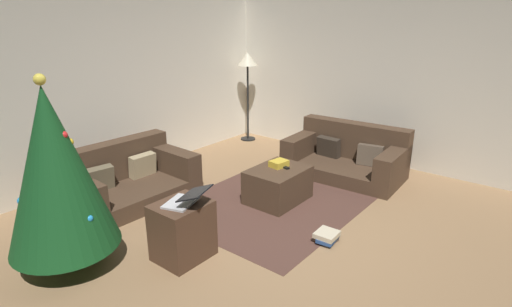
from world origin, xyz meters
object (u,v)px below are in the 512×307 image
(ottoman, at_px, (278,185))
(corner_lamp, at_px, (248,66))
(couch_right, at_px, (347,156))
(christmas_tree, at_px, (55,170))
(tv_remote, at_px, (284,167))
(book_stack, at_px, (327,237))
(couch_left, at_px, (125,180))
(gift_box, at_px, (279,164))
(side_table, at_px, (183,231))
(laptop, at_px, (186,199))

(ottoman, xyz_separation_m, corner_lamp, (1.87, 2.06, 1.19))
(couch_right, xyz_separation_m, ottoman, (-1.41, 0.26, -0.06))
(couch_right, bearing_deg, christmas_tree, 73.01)
(tv_remote, distance_m, book_stack, 1.21)
(couch_left, distance_m, gift_box, 2.00)
(side_table, xyz_separation_m, book_stack, (1.13, -0.98, -0.23))
(tv_remote, bearing_deg, couch_right, 3.88)
(christmas_tree, bearing_deg, ottoman, -16.14)
(book_stack, bearing_deg, ottoman, 63.14)
(side_table, distance_m, book_stack, 1.51)
(couch_right, height_order, side_table, couch_right)
(couch_right, xyz_separation_m, tv_remote, (-1.33, 0.23, 0.17))
(christmas_tree, distance_m, laptop, 1.18)
(couch_left, distance_m, ottoman, 1.97)
(christmas_tree, bearing_deg, couch_right, -14.12)
(couch_right, xyz_separation_m, corner_lamp, (0.46, 2.32, 1.13))
(couch_left, height_order, tv_remote, couch_left)
(laptop, bearing_deg, ottoman, 3.22)
(couch_left, height_order, gift_box, couch_left)
(couch_left, relative_size, tv_remote, 10.20)
(side_table, relative_size, corner_lamp, 0.35)
(tv_remote, distance_m, side_table, 1.73)
(ottoman, bearing_deg, laptop, -176.78)
(christmas_tree, relative_size, side_table, 3.14)
(gift_box, height_order, christmas_tree, christmas_tree)
(ottoman, relative_size, side_table, 1.33)
(ottoman, relative_size, laptop, 1.62)
(gift_box, xyz_separation_m, tv_remote, (0.00, -0.08, -0.03))
(gift_box, bearing_deg, book_stack, -119.10)
(side_table, height_order, laptop, laptop)
(ottoman, distance_m, book_stack, 1.15)
(gift_box, bearing_deg, laptop, -175.39)
(gift_box, relative_size, side_table, 0.38)
(couch_right, relative_size, laptop, 3.56)
(book_stack, distance_m, corner_lamp, 4.11)
(laptop, height_order, book_stack, laptop)
(book_stack, relative_size, corner_lamp, 0.17)
(couch_left, relative_size, laptop, 3.40)
(side_table, bearing_deg, book_stack, -40.80)
(ottoman, distance_m, side_table, 1.65)
(ottoman, xyz_separation_m, laptop, (-1.63, -0.09, 0.42))
(ottoman, relative_size, tv_remote, 4.85)
(couch_right, bearing_deg, corner_lamp, -14.08)
(couch_right, bearing_deg, gift_box, 74.09)
(christmas_tree, bearing_deg, book_stack, -41.86)
(ottoman, height_order, tv_remote, tv_remote)
(couch_right, distance_m, tv_remote, 1.36)
(christmas_tree, relative_size, laptop, 3.81)
(tv_remote, relative_size, laptop, 0.33)
(couch_left, distance_m, christmas_tree, 1.65)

